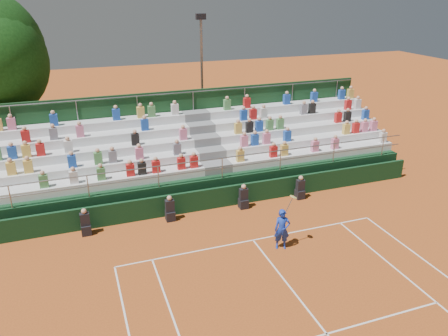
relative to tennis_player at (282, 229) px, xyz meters
name	(u,v)px	position (x,y,z in m)	size (l,w,h in m)	color
ground	(253,240)	(-0.82, 0.87, -0.83)	(90.00, 90.00, 0.00)	#AB4E1C
courtside_wall	(226,196)	(-0.82, 4.07, -0.33)	(20.00, 0.15, 1.00)	black
line_officials	(205,205)	(-2.01, 3.62, -0.36)	(10.32, 0.40, 1.19)	black
grandstand	(205,161)	(-0.81, 7.31, 0.24)	(20.00, 5.20, 4.40)	black
tennis_player	(282,229)	(0.00, 0.00, 0.00)	(0.88, 0.57, 2.22)	#1633AA
floodlight_mast	(202,70)	(0.93, 13.38, 3.85)	(0.60, 0.25, 8.03)	gray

